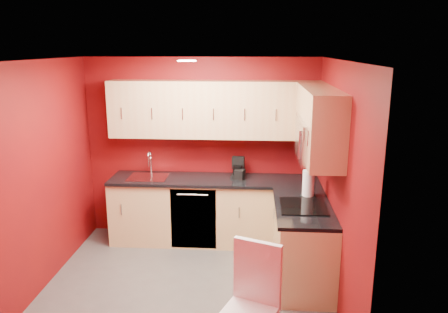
# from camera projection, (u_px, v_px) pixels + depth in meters

# --- Properties ---
(floor) EXTENTS (3.20, 3.20, 0.00)m
(floor) POSITION_uv_depth(u_px,v_px,m) (187.00, 286.00, 4.94)
(floor) COLOR #524E4C
(floor) RESTS_ON ground
(ceiling) EXTENTS (3.20, 3.20, 0.00)m
(ceiling) POSITION_uv_depth(u_px,v_px,m) (182.00, 60.00, 4.33)
(ceiling) COLOR white
(ceiling) RESTS_ON wall_back
(wall_back) EXTENTS (3.20, 0.00, 3.20)m
(wall_back) POSITION_uv_depth(u_px,v_px,m) (202.00, 148.00, 6.09)
(wall_back) COLOR maroon
(wall_back) RESTS_ON floor
(wall_front) EXTENTS (3.20, 0.00, 3.20)m
(wall_front) POSITION_uv_depth(u_px,v_px,m) (153.00, 241.00, 3.19)
(wall_front) COLOR maroon
(wall_front) RESTS_ON floor
(wall_left) EXTENTS (0.00, 3.00, 3.00)m
(wall_left) POSITION_uv_depth(u_px,v_px,m) (39.00, 177.00, 4.74)
(wall_left) COLOR maroon
(wall_left) RESTS_ON floor
(wall_right) EXTENTS (0.00, 3.00, 3.00)m
(wall_right) POSITION_uv_depth(u_px,v_px,m) (338.00, 184.00, 4.53)
(wall_right) COLOR maroon
(wall_right) RESTS_ON floor
(base_cabinets_back) EXTENTS (2.80, 0.60, 0.87)m
(base_cabinets_back) POSITION_uv_depth(u_px,v_px,m) (214.00, 211.00, 5.98)
(base_cabinets_back) COLOR #D1B677
(base_cabinets_back) RESTS_ON floor
(base_cabinets_right) EXTENTS (0.60, 1.30, 0.87)m
(base_cabinets_right) POSITION_uv_depth(u_px,v_px,m) (302.00, 244.00, 4.99)
(base_cabinets_right) COLOR #D1B677
(base_cabinets_right) RESTS_ON floor
(countertop_back) EXTENTS (2.80, 0.63, 0.04)m
(countertop_back) POSITION_uv_depth(u_px,v_px,m) (214.00, 180.00, 5.86)
(countertop_back) COLOR black
(countertop_back) RESTS_ON base_cabinets_back
(countertop_right) EXTENTS (0.63, 1.27, 0.04)m
(countertop_right) POSITION_uv_depth(u_px,v_px,m) (303.00, 207.00, 4.87)
(countertop_right) COLOR black
(countertop_right) RESTS_ON base_cabinets_right
(upper_cabinets_back) EXTENTS (2.80, 0.35, 0.75)m
(upper_cabinets_back) POSITION_uv_depth(u_px,v_px,m) (215.00, 109.00, 5.76)
(upper_cabinets_back) COLOR tan
(upper_cabinets_back) RESTS_ON wall_back
(upper_cabinets_right) EXTENTS (0.35, 1.55, 0.75)m
(upper_cabinets_right) POSITION_uv_depth(u_px,v_px,m) (318.00, 116.00, 4.81)
(upper_cabinets_right) COLOR tan
(upper_cabinets_right) RESTS_ON wall_right
(microwave) EXTENTS (0.42, 0.76, 0.42)m
(microwave) POSITION_uv_depth(u_px,v_px,m) (317.00, 141.00, 4.64)
(microwave) COLOR silver
(microwave) RESTS_ON upper_cabinets_right
(cooktop) EXTENTS (0.50, 0.55, 0.01)m
(cooktop) POSITION_uv_depth(u_px,v_px,m) (303.00, 206.00, 4.83)
(cooktop) COLOR black
(cooktop) RESTS_ON countertop_right
(sink) EXTENTS (0.52, 0.42, 0.35)m
(sink) POSITION_uv_depth(u_px,v_px,m) (148.00, 174.00, 5.92)
(sink) COLOR silver
(sink) RESTS_ON countertop_back
(dishwasher_front) EXTENTS (0.60, 0.02, 0.82)m
(dishwasher_front) POSITION_uv_depth(u_px,v_px,m) (193.00, 219.00, 5.72)
(dishwasher_front) COLOR black
(dishwasher_front) RESTS_ON base_cabinets_back
(downlight) EXTENTS (0.20, 0.20, 0.01)m
(downlight) POSITION_uv_depth(u_px,v_px,m) (187.00, 61.00, 4.62)
(downlight) COLOR white
(downlight) RESTS_ON ceiling
(coffee_maker) EXTENTS (0.19, 0.24, 0.27)m
(coffee_maker) POSITION_uv_depth(u_px,v_px,m) (238.00, 168.00, 5.88)
(coffee_maker) COLOR black
(coffee_maker) RESTS_ON countertop_back
(napkin_holder) EXTENTS (0.16, 0.16, 0.13)m
(napkin_holder) POSITION_uv_depth(u_px,v_px,m) (240.00, 174.00, 5.81)
(napkin_holder) COLOR black
(napkin_holder) RESTS_ON countertop_back
(paper_towel) EXTENTS (0.23, 0.23, 0.32)m
(paper_towel) POSITION_uv_depth(u_px,v_px,m) (308.00, 184.00, 5.12)
(paper_towel) COLOR white
(paper_towel) RESTS_ON countertop_right
(dining_chair) EXTENTS (0.56, 0.57, 1.05)m
(dining_chair) POSITION_uv_depth(u_px,v_px,m) (248.00, 309.00, 3.61)
(dining_chair) COLOR white
(dining_chair) RESTS_ON floor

